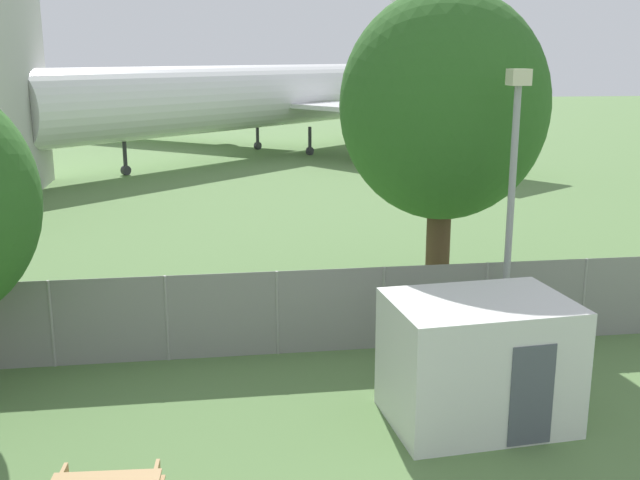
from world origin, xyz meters
name	(u,v)px	position (x,y,z in m)	size (l,w,h in m)	color
perimeter_fence	(277,313)	(0.00, 10.58, 1.02)	(56.07, 0.07, 2.04)	gray
airplane	(269,97)	(2.83, 47.94, 4.08)	(37.33, 35.00, 12.70)	white
portable_cabin	(478,361)	(3.49, 6.72, 1.22)	(3.53, 2.63, 2.44)	silver
tree_left_of_cabin	(443,107)	(4.75, 13.46, 5.57)	(5.54, 5.54, 8.64)	#4C3823
light_mast	(512,181)	(5.33, 9.97, 4.12)	(0.44, 0.44, 6.60)	#99999E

